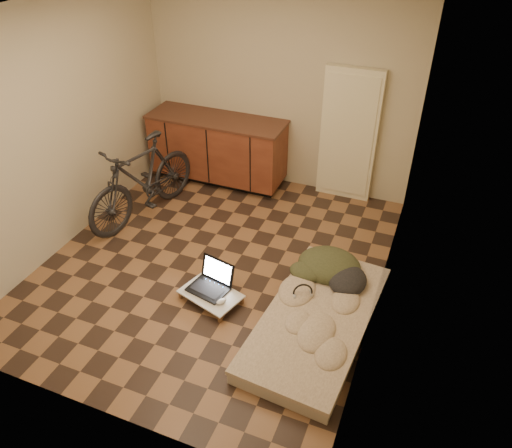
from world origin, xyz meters
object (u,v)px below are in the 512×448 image
at_px(lap_desk, 211,294).
at_px(laptop, 211,283).
at_px(bicycle, 142,176).
at_px(futon, 317,321).

height_order(lap_desk, laptop, laptop).
bearing_deg(bicycle, laptop, -22.66).
bearing_deg(lap_desk, bicycle, 159.28).
xyz_separation_m(bicycle, futon, (2.50, -1.05, -0.48)).
bearing_deg(futon, bicycle, 161.86).
height_order(bicycle, futon, bicycle).
relative_size(futon, lap_desk, 2.90).
xyz_separation_m(futon, laptop, (-1.11, 0.04, 0.07)).
relative_size(bicycle, lap_desk, 2.57).
relative_size(bicycle, futon, 0.89).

